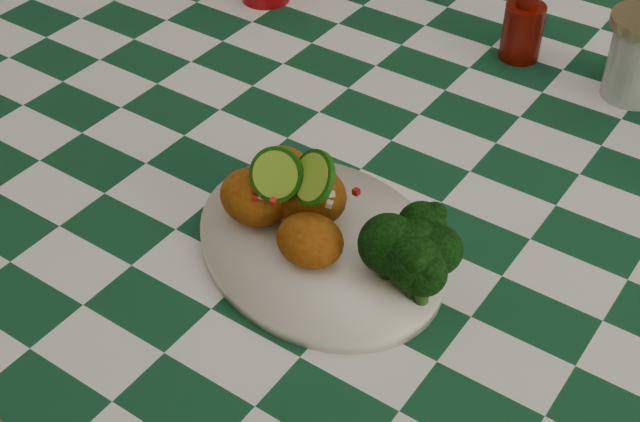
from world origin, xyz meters
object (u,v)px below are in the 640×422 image
Objects in this scene: ketchup_bottle at (525,16)px; mason_jar at (640,57)px; wooden_chair_left at (444,56)px; fried_chicken_pile at (303,197)px; dining_table at (439,392)px; plate at (320,246)px.

mason_jar is (0.15, -0.00, -0.01)m from ketchup_bottle.
fried_chicken_pile is at bearing -76.15° from wooden_chair_left.
wooden_chair_left is (-0.29, 0.89, -0.38)m from fried_chicken_pile.
dining_table is 0.45m from plate.
ketchup_bottle is 0.65m from wooden_chair_left.
plate is 0.48m from mason_jar.
fried_chicken_pile is at bearing -110.93° from mason_jar.
wooden_chair_left is (-0.31, 0.43, -0.38)m from ketchup_bottle.
dining_table is at bearing -76.43° from ketchup_bottle.
fried_chicken_pile is 0.15× the size of wooden_chair_left.
plate is 0.06m from fried_chicken_pile.
mason_jar is at bearing -47.41° from wooden_chair_left.
mason_jar is at bearing -1.75° from ketchup_bottle.
dining_table is 0.52m from ketchup_bottle.
dining_table is at bearing 72.95° from plate.
fried_chicken_pile is (-0.08, -0.20, 0.46)m from dining_table.
dining_table is 15.35× the size of mason_jar.
fried_chicken_pile reaches higher than dining_table.
fried_chicken_pile is 1.18× the size of ketchup_bottle.
fried_chicken_pile and mason_jar have the same top height.
plate is 2.37× the size of ketchup_bottle.
wooden_chair_left reaches higher than dining_table.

